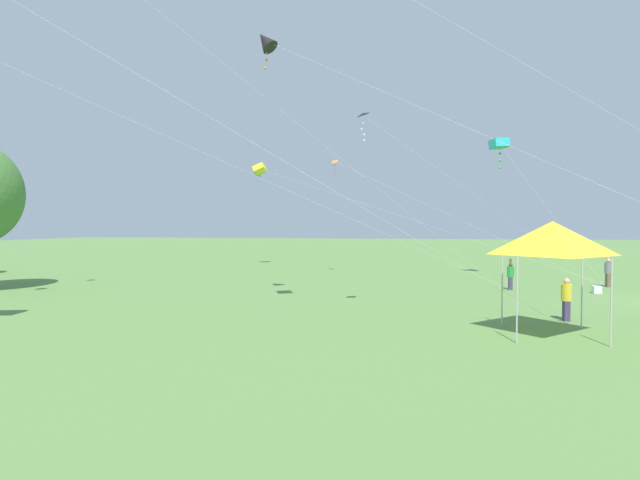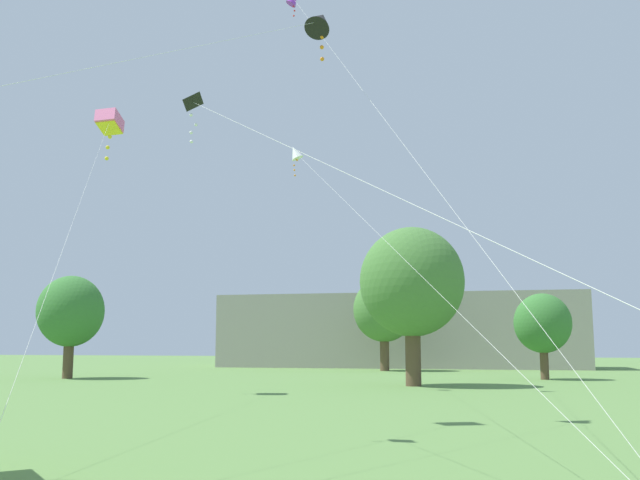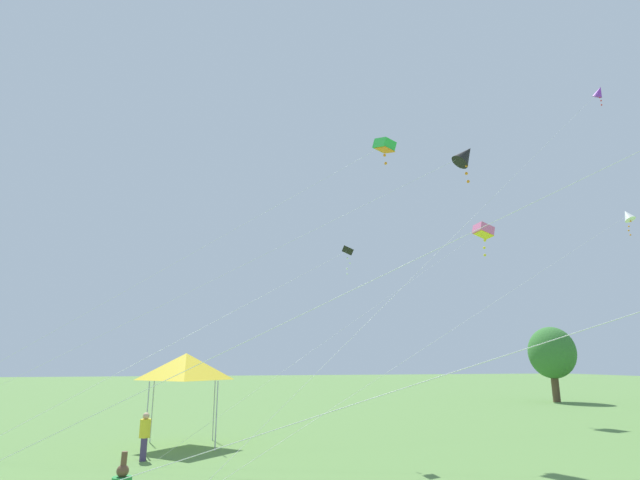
{
  "view_description": "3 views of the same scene",
  "coord_description": "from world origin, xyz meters",
  "px_view_note": "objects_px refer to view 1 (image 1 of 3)",
  "views": [
    {
      "loc": [
        -24.81,
        12.26,
        3.61
      ],
      "look_at": [
        -3.02,
        16.41,
        2.95
      ],
      "focal_mm": 28.0,
      "sensor_mm": 36.0,
      "label": 1
    },
    {
      "loc": [
        2.06,
        -1.2,
        2.21
      ],
      "look_at": [
        -1.99,
        15.93,
        4.74
      ],
      "focal_mm": 40.0,
      "sensor_mm": 36.0,
      "label": 2
    },
    {
      "loc": [
        15.14,
        8.16,
        3.41
      ],
      "look_at": [
        -2.44,
        12.51,
        7.82
      ],
      "focal_mm": 28.0,
      "sensor_mm": 36.0,
      "label": 3
    }
  ],
  "objects_px": {
    "person_green_shirt": "(510,275)",
    "kite_yellow_box_6": "(260,169)",
    "kite_orange_delta_2": "(344,166)",
    "person_yellow_shirt": "(566,298)",
    "festival_tent": "(552,238)",
    "kite_cyan_box_5": "(499,144)",
    "person_grey_shirt": "(608,271)",
    "kite_black_delta_0": "(373,124)",
    "cooler_box": "(596,290)",
    "kite_black_diamond_3": "(266,41)"
  },
  "relations": [
    {
      "from": "person_grey_shirt",
      "to": "person_yellow_shirt",
      "type": "xyz_separation_m",
      "value": [
        -11.57,
        5.49,
        -0.06
      ]
    },
    {
      "from": "person_yellow_shirt",
      "to": "kite_orange_delta_2",
      "type": "height_order",
      "value": "kite_orange_delta_2"
    },
    {
      "from": "person_yellow_shirt",
      "to": "person_grey_shirt",
      "type": "bearing_deg",
      "value": -80.82
    },
    {
      "from": "kite_black_delta_0",
      "to": "kite_yellow_box_6",
      "type": "height_order",
      "value": "kite_yellow_box_6"
    },
    {
      "from": "festival_tent",
      "to": "person_green_shirt",
      "type": "relative_size",
      "value": 2.14
    },
    {
      "from": "festival_tent",
      "to": "person_grey_shirt",
      "type": "xyz_separation_m",
      "value": [
        14.36,
        -6.73,
        -2.25
      ]
    },
    {
      "from": "cooler_box",
      "to": "person_grey_shirt",
      "type": "height_order",
      "value": "person_grey_shirt"
    },
    {
      "from": "person_green_shirt",
      "to": "kite_black_diamond_3",
      "type": "bearing_deg",
      "value": -20.83
    },
    {
      "from": "person_yellow_shirt",
      "to": "kite_black_delta_0",
      "type": "bearing_deg",
      "value": 32.72
    },
    {
      "from": "kite_cyan_box_5",
      "to": "kite_yellow_box_6",
      "type": "distance_m",
      "value": 19.96
    },
    {
      "from": "kite_cyan_box_5",
      "to": "kite_orange_delta_2",
      "type": "bearing_deg",
      "value": 93.55
    },
    {
      "from": "festival_tent",
      "to": "kite_yellow_box_6",
      "type": "xyz_separation_m",
      "value": [
        24.72,
        17.74,
        5.33
      ]
    },
    {
      "from": "kite_black_delta_0",
      "to": "kite_black_diamond_3",
      "type": "bearing_deg",
      "value": 71.06
    },
    {
      "from": "kite_yellow_box_6",
      "to": "kite_black_delta_0",
      "type": "bearing_deg",
      "value": -151.73
    },
    {
      "from": "kite_orange_delta_2",
      "to": "kite_yellow_box_6",
      "type": "bearing_deg",
      "value": 51.13
    },
    {
      "from": "person_grey_shirt",
      "to": "kite_black_delta_0",
      "type": "height_order",
      "value": "kite_black_delta_0"
    },
    {
      "from": "person_yellow_shirt",
      "to": "kite_yellow_box_6",
      "type": "distance_m",
      "value": 29.99
    },
    {
      "from": "cooler_box",
      "to": "person_green_shirt",
      "type": "bearing_deg",
      "value": 81.2
    },
    {
      "from": "cooler_box",
      "to": "festival_tent",
      "type": "bearing_deg",
      "value": 155.71
    },
    {
      "from": "cooler_box",
      "to": "kite_black_diamond_3",
      "type": "relative_size",
      "value": 0.02
    },
    {
      "from": "festival_tent",
      "to": "person_grey_shirt",
      "type": "relative_size",
      "value": 1.94
    },
    {
      "from": "kite_black_delta_0",
      "to": "kite_orange_delta_2",
      "type": "relative_size",
      "value": 0.79
    },
    {
      "from": "person_green_shirt",
      "to": "kite_yellow_box_6",
      "type": "bearing_deg",
      "value": -86.22
    },
    {
      "from": "cooler_box",
      "to": "kite_yellow_box_6",
      "type": "bearing_deg",
      "value": 59.52
    },
    {
      "from": "festival_tent",
      "to": "kite_black_diamond_3",
      "type": "xyz_separation_m",
      "value": [
        4.76,
        11.12,
        8.8
      ]
    },
    {
      "from": "kite_orange_delta_2",
      "to": "kite_cyan_box_5",
      "type": "height_order",
      "value": "kite_cyan_box_5"
    },
    {
      "from": "festival_tent",
      "to": "kite_cyan_box_5",
      "type": "xyz_separation_m",
      "value": [
        18.62,
        -1.25,
        5.98
      ]
    },
    {
      "from": "person_grey_shirt",
      "to": "kite_orange_delta_2",
      "type": "bearing_deg",
      "value": -63.04
    },
    {
      "from": "person_green_shirt",
      "to": "kite_black_delta_0",
      "type": "height_order",
      "value": "kite_black_delta_0"
    },
    {
      "from": "person_green_shirt",
      "to": "person_grey_shirt",
      "type": "xyz_separation_m",
      "value": [
        2.42,
        -5.86,
        0.08
      ]
    },
    {
      "from": "festival_tent",
      "to": "kite_orange_delta_2",
      "type": "relative_size",
      "value": 0.22
    },
    {
      "from": "kite_black_diamond_3",
      "to": "kite_cyan_box_5",
      "type": "relative_size",
      "value": 2.43
    },
    {
      "from": "kite_black_delta_0",
      "to": "kite_yellow_box_6",
      "type": "xyz_separation_m",
      "value": [
        21.69,
        11.66,
        0.78
      ]
    },
    {
      "from": "kite_yellow_box_6",
      "to": "kite_cyan_box_5",
      "type": "bearing_deg",
      "value": -107.79
    },
    {
      "from": "person_green_shirt",
      "to": "person_yellow_shirt",
      "type": "height_order",
      "value": "person_green_shirt"
    },
    {
      "from": "kite_orange_delta_2",
      "to": "person_yellow_shirt",
      "type": "bearing_deg",
      "value": -145.06
    },
    {
      "from": "kite_cyan_box_5",
      "to": "cooler_box",
      "type": "bearing_deg",
      "value": -152.39
    },
    {
      "from": "kite_black_diamond_3",
      "to": "cooler_box",
      "type": "bearing_deg",
      "value": -68.08
    },
    {
      "from": "person_grey_shirt",
      "to": "kite_yellow_box_6",
      "type": "bearing_deg",
      "value": -73.35
    },
    {
      "from": "kite_black_delta_0",
      "to": "kite_orange_delta_2",
      "type": "xyz_separation_m",
      "value": [
        14.94,
        3.29,
        0.07
      ]
    },
    {
      "from": "cooler_box",
      "to": "kite_black_delta_0",
      "type": "bearing_deg",
      "value": 126.44
    },
    {
      "from": "person_grey_shirt",
      "to": "person_green_shirt",
      "type": "bearing_deg",
      "value": -27.91
    },
    {
      "from": "kite_yellow_box_6",
      "to": "person_grey_shirt",
      "type": "bearing_deg",
      "value": -112.95
    },
    {
      "from": "cooler_box",
      "to": "kite_yellow_box_6",
      "type": "distance_m",
      "value": 27.77
    },
    {
      "from": "person_grey_shirt",
      "to": "kite_yellow_box_6",
      "type": "distance_m",
      "value": 27.63
    },
    {
      "from": "kite_orange_delta_2",
      "to": "kite_yellow_box_6",
      "type": "height_order",
      "value": "kite_yellow_box_6"
    },
    {
      "from": "kite_black_delta_0",
      "to": "kite_orange_delta_2",
      "type": "height_order",
      "value": "kite_orange_delta_2"
    },
    {
      "from": "person_yellow_shirt",
      "to": "kite_cyan_box_5",
      "type": "relative_size",
      "value": 0.17
    },
    {
      "from": "cooler_box",
      "to": "kite_black_diamond_3",
      "type": "xyz_separation_m",
      "value": [
        -6.52,
        16.21,
        11.8
      ]
    },
    {
      "from": "festival_tent",
      "to": "kite_black_delta_0",
      "type": "xyz_separation_m",
      "value": [
        3.03,
        6.08,
        4.54
      ]
    }
  ]
}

